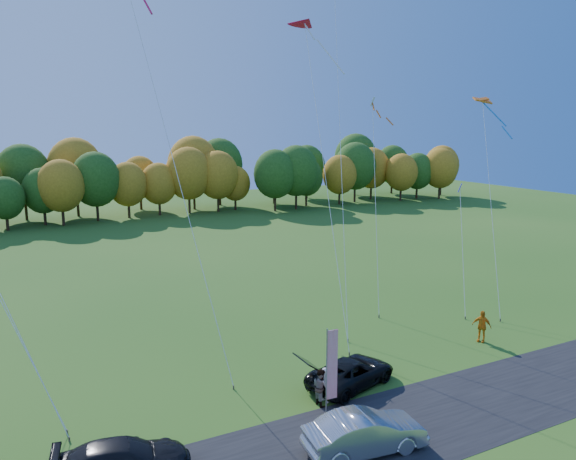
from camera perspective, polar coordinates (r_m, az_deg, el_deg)
name	(u,v)px	position (r m, az deg, el deg)	size (l,w,h in m)	color
ground	(345,390)	(28.77, 5.76, -15.88)	(160.00, 160.00, 0.00)	#235215
asphalt_strip	(396,429)	(25.94, 10.90, -19.20)	(90.00, 6.00, 0.01)	black
tree_line	(120,221)	(78.77, -16.75, 0.91)	(116.00, 12.00, 10.00)	#1E4711
black_suv	(351,372)	(28.98, 6.45, -14.17)	(2.29, 4.97, 1.38)	black
silver_sedan	(365,433)	(23.85, 7.84, -19.74)	(1.72, 4.94, 1.63)	#A4A4A8
dark_truck_a	(123,460)	(23.09, -16.42, -21.50)	(2.00, 4.93, 1.43)	black
person_tailgate_a	(325,385)	(27.30, 3.82, -15.40)	(0.62, 0.41, 1.70)	silver
person_tailgate_b	(321,387)	(27.03, 3.35, -15.63)	(0.84, 0.66, 1.74)	gray
person_east	(482,326)	(35.92, 19.07, -9.21)	(1.13, 0.47, 1.93)	orange
feather_flag	(331,364)	(25.14, 4.38, -13.40)	(0.56, 0.09, 4.24)	#999999
kite_delta_blue	(168,141)	(30.74, -12.06, 8.79)	(4.04, 12.07, 24.45)	#4C3F33
kite_parafoil_orange	(340,122)	(39.34, 5.27, 10.83)	(8.70, 13.86, 26.34)	#4C3F33
kite_delta_red	(324,168)	(35.32, 3.72, 6.34)	(4.01, 11.36, 20.94)	#4C3F33
kite_parafoil_rainbow	(491,201)	(42.36, 19.91, 2.78)	(6.06, 7.61, 15.17)	#4C3F33
kite_diamond_green	(3,300)	(26.32, -26.96, -6.37)	(4.29, 5.38, 11.60)	#4C3F33
kite_diamond_white	(376,204)	(39.68, 8.90, 2.67)	(3.15, 5.53, 15.08)	#4C3F33
kite_diamond_blue_low	(463,250)	(41.04, 17.31, -1.91)	(3.49, 4.69, 8.90)	#4C3F33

